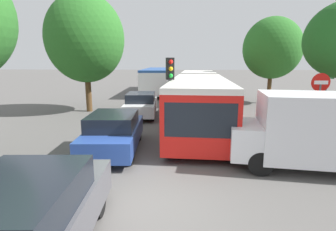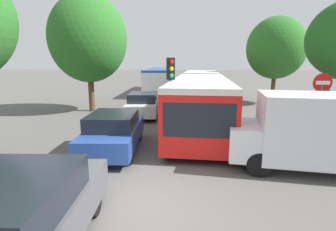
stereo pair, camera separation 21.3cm
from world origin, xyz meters
name	(u,v)px [view 1 (the left image)]	position (x,y,z in m)	size (l,w,h in m)	color
ground_plane	(150,202)	(0.00, 0.00, 0.00)	(200.00, 200.00, 0.00)	#565451
articulated_bus	(199,92)	(1.72, 10.29, 1.42)	(3.35, 16.66, 2.46)	red
city_bus_rear	(157,79)	(-1.95, 22.32, 1.45)	(2.97, 11.69, 2.50)	silver
queued_car_graphite	(23,224)	(-1.72, -2.08, 0.76)	(2.10, 4.45, 1.51)	#47474C
queued_car_blue	(114,132)	(-1.73, 3.48, 0.72)	(1.99, 4.20, 1.42)	#284799
queued_car_white	(141,104)	(-1.71, 9.75, 0.72)	(1.98, 4.18, 1.42)	white
white_van	(323,130)	(4.97, 2.25, 1.24)	(5.21, 2.57, 2.31)	silver
traffic_light	(170,80)	(0.22, 5.41, 2.50)	(0.37, 0.39, 3.40)	#56595E
no_entry_sign	(319,98)	(5.96, 4.61, 1.88)	(0.70, 0.08, 2.82)	#56595E
direction_sign_post	(327,76)	(7.57, 7.27, 2.57)	(0.23, 1.40, 3.60)	#56595E
tree_left_mid	(86,41)	(-5.33, 11.16, 4.52)	(4.89, 4.89, 7.41)	#51381E
tree_right_mid	(272,48)	(7.57, 15.42, 4.23)	(4.41, 4.41, 6.56)	#51381E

